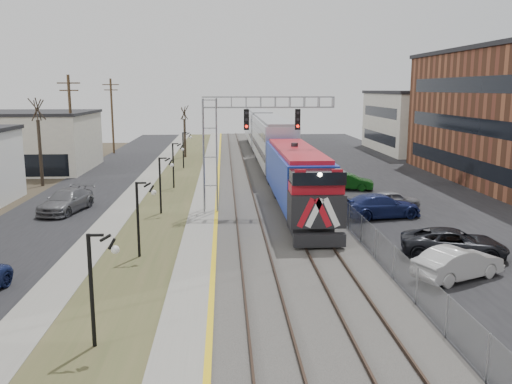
{
  "coord_description": "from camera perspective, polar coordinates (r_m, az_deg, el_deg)",
  "views": [
    {
      "loc": [
        0.46,
        -9.36,
        8.65
      ],
      "look_at": [
        2.34,
        22.26,
        2.6
      ],
      "focal_mm": 38.0,
      "sensor_mm": 36.0,
      "label": 1
    }
  ],
  "objects": [
    {
      "name": "train",
      "position": [
        61.06,
        1.35,
        5.39
      ],
      "size": [
        3.0,
        63.05,
        5.33
      ],
      "color": "#132D9A",
      "rests_on": "ground"
    },
    {
      "name": "lampposts",
      "position": [
        28.79,
        -12.23,
        -2.8
      ],
      "size": [
        0.14,
        62.14,
        4.0
      ],
      "color": "black",
      "rests_on": "ground"
    },
    {
      "name": "bare_trees",
      "position": [
        50.38,
        -18.51,
        3.47
      ],
      "size": [
        12.3,
        42.3,
        5.95
      ],
      "color": "#382D23",
      "rests_on": "ground"
    },
    {
      "name": "track_near",
      "position": [
        45.17,
        -1.39,
        0.12
      ],
      "size": [
        1.58,
        120.0,
        0.15
      ],
      "color": "#2D2119",
      "rests_on": "ballast_bed"
    },
    {
      "name": "signal_gantry",
      "position": [
        37.49,
        -2.24,
        6.12
      ],
      "size": [
        9.0,
        1.07,
        8.15
      ],
      "color": "gray",
      "rests_on": "ground"
    },
    {
      "name": "car_lot_b",
      "position": [
        26.74,
        20.5,
        -7.1
      ],
      "size": [
        4.74,
        3.31,
        1.48
      ],
      "primitive_type": "imported",
      "rotation": [
        0.0,
        0.0,
        2.0
      ],
      "color": "#BCBCBC",
      "rests_on": "ground"
    },
    {
      "name": "sidewalk",
      "position": [
        45.8,
        -12.71,
        -0.29
      ],
      "size": [
        2.0,
        120.0,
        0.08
      ],
      "primitive_type": "cube",
      "color": "gray",
      "rests_on": "ground"
    },
    {
      "name": "track_far",
      "position": [
        45.43,
        3.03,
        0.17
      ],
      "size": [
        1.58,
        120.0,
        0.15
      ],
      "color": "#2D2119",
      "rests_on": "ballast_bed"
    },
    {
      "name": "car_lot_c",
      "position": [
        29.98,
        20.11,
        -5.16
      ],
      "size": [
        5.75,
        3.62,
        1.48
      ],
      "primitive_type": "imported",
      "rotation": [
        0.0,
        0.0,
        1.34
      ],
      "color": "black",
      "rests_on": "ground"
    },
    {
      "name": "car_lot_d",
      "position": [
        37.64,
        12.97,
        -1.49
      ],
      "size": [
        5.91,
        3.36,
        1.62
      ],
      "primitive_type": "imported",
      "rotation": [
        0.0,
        0.0,
        1.78
      ],
      "color": "navy",
      "rests_on": "ground"
    },
    {
      "name": "street_west",
      "position": [
        46.75,
        -18.16,
        -0.37
      ],
      "size": [
        7.0,
        120.0,
        0.04
      ],
      "primitive_type": "cube",
      "color": "black",
      "rests_on": "ground"
    },
    {
      "name": "car_street_b",
      "position": [
        40.69,
        -19.35,
        -0.95
      ],
      "size": [
        3.36,
        5.8,
        1.58
      ],
      "primitive_type": "imported",
      "rotation": [
        0.0,
        0.0,
        -0.22
      ],
      "color": "slate",
      "rests_on": "ground"
    },
    {
      "name": "platform",
      "position": [
        45.2,
        -5.19,
        -0.11
      ],
      "size": [
        2.0,
        120.0,
        0.24
      ],
      "primitive_type": "cube",
      "color": "gray",
      "rests_on": "ground"
    },
    {
      "name": "car_lot_e",
      "position": [
        40.73,
        14.23,
        -0.84
      ],
      "size": [
        4.05,
        2.02,
        1.32
      ],
      "primitive_type": "imported",
      "rotation": [
        0.0,
        0.0,
        1.69
      ],
      "color": "gray",
      "rests_on": "ground"
    },
    {
      "name": "ballast_bed",
      "position": [
        45.32,
        1.14,
        -0.07
      ],
      "size": [
        8.0,
        120.0,
        0.2
      ],
      "primitive_type": "cube",
      "color": "#595651",
      "rests_on": "ground"
    },
    {
      "name": "platform_edge",
      "position": [
        45.16,
        -4.08,
        0.06
      ],
      "size": [
        0.24,
        120.0,
        0.01
      ],
      "primitive_type": "cube",
      "color": "gold",
      "rests_on": "platform"
    },
    {
      "name": "grass_median",
      "position": [
        45.41,
        -8.97,
        -0.27
      ],
      "size": [
        4.0,
        120.0,
        0.06
      ],
      "primitive_type": "cube",
      "color": "#424A27",
      "rests_on": "ground"
    },
    {
      "name": "parking_lot",
      "position": [
        47.79,
        15.63,
        0.0
      ],
      "size": [
        16.0,
        120.0,
        0.04
      ],
      "primitive_type": "cube",
      "color": "black",
      "rests_on": "ground"
    },
    {
      "name": "fence",
      "position": [
        45.71,
        6.4,
        0.85
      ],
      "size": [
        0.04,
        120.0,
        1.6
      ],
      "primitive_type": "cube",
      "color": "gray",
      "rests_on": "ground"
    },
    {
      "name": "car_lot_f",
      "position": [
        47.6,
        9.71,
        1.04
      ],
      "size": [
        4.5,
        2.72,
        1.4
      ],
      "primitive_type": "imported",
      "rotation": [
        0.0,
        0.0,
        1.26
      ],
      "color": "#0D430F",
      "rests_on": "ground"
    }
  ]
}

